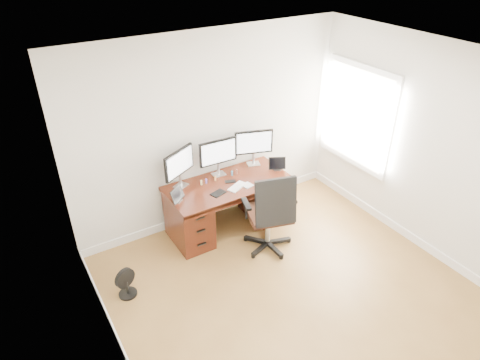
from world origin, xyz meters
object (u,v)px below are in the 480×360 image
floor_fan (126,283)px  keyboard (237,187)px  desk (228,203)px  office_chair (269,225)px  monitor_center (218,153)px

floor_fan → keyboard: bearing=-9.8°
keyboard → desk: bearing=79.3°
desk → keyboard: keyboard is taller
keyboard → office_chair: bearing=-96.2°
floor_fan → office_chair: bearing=-26.6°
floor_fan → monitor_center: bearing=3.4°
desk → monitor_center: (-0.00, 0.24, 0.68)m
office_chair → monitor_center: monitor_center is taller
office_chair → floor_fan: size_ratio=3.20×
desk → office_chair: (0.22, -0.71, -0.01)m
office_chair → monitor_center: bearing=119.6°
desk → monitor_center: 0.72m
office_chair → keyboard: 0.67m
floor_fan → keyboard: 1.85m
monitor_center → floor_fan: bearing=-153.1°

